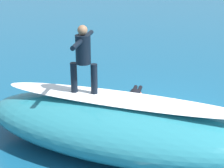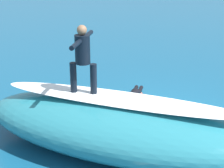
# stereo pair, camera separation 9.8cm
# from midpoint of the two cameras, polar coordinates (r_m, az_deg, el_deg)

# --- Properties ---
(ground_plane) EXTENTS (120.00, 120.00, 0.00)m
(ground_plane) POSITION_cam_midpoint_polar(r_m,az_deg,el_deg) (10.32, 7.93, -5.32)
(ground_plane) COLOR #145175
(wave_crest) EXTENTS (6.91, 2.66, 1.32)m
(wave_crest) POSITION_cam_midpoint_polar(r_m,az_deg,el_deg) (8.31, 1.10, -6.89)
(wave_crest) COLOR teal
(wave_crest) RESTS_ON ground_plane
(wave_foam_lip) EXTENTS (5.87, 0.95, 0.08)m
(wave_foam_lip) POSITION_cam_midpoint_polar(r_m,az_deg,el_deg) (8.00, 1.14, -2.45)
(wave_foam_lip) COLOR white
(wave_foam_lip) RESTS_ON wave_crest
(surfboard_riding) EXTENTS (2.04, 0.73, 0.07)m
(surfboard_riding) POSITION_cam_midpoint_polar(r_m,az_deg,el_deg) (8.31, -4.83, -1.67)
(surfboard_riding) COLOR #E0563D
(surfboard_riding) RESTS_ON wave_crest
(surfer_riding) EXTENTS (0.64, 1.52, 1.61)m
(surfer_riding) POSITION_cam_midpoint_polar(r_m,az_deg,el_deg) (7.98, -5.04, 4.77)
(surfer_riding) COLOR black
(surfer_riding) RESTS_ON surfboard_riding
(surfboard_paddling) EXTENTS (0.75, 2.04, 0.08)m
(surfboard_paddling) POSITION_cam_midpoint_polar(r_m,az_deg,el_deg) (11.09, 3.11, -2.96)
(surfboard_paddling) COLOR #E0563D
(surfboard_paddling) RESTS_ON ground_plane
(surfer_paddling) EXTENTS (0.44, 1.67, 0.30)m
(surfer_paddling) POSITION_cam_midpoint_polar(r_m,az_deg,el_deg) (11.13, 3.24, -1.91)
(surfer_paddling) COLOR black
(surfer_paddling) RESTS_ON surfboard_paddling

